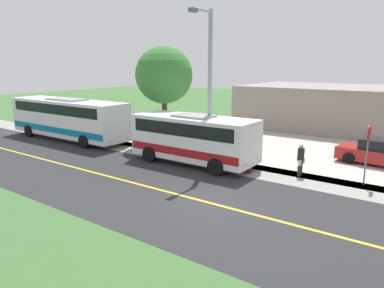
% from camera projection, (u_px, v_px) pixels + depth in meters
% --- Properties ---
extents(ground_plane, '(120.00, 120.00, 0.00)m').
position_uv_depth(ground_plane, '(213.00, 204.00, 14.49)').
color(ground_plane, '#3D6633').
extents(road_surface, '(8.00, 100.00, 0.01)m').
position_uv_depth(road_surface, '(213.00, 204.00, 14.49)').
color(road_surface, '#28282B').
rests_on(road_surface, ground).
extents(sidewalk, '(2.40, 100.00, 0.01)m').
position_uv_depth(sidewalk, '(266.00, 173.00, 18.62)').
color(sidewalk, gray).
rests_on(sidewalk, ground).
extents(parking_lot_surface, '(14.00, 36.00, 0.01)m').
position_uv_depth(parking_lot_surface, '(357.00, 154.00, 22.65)').
color(parking_lot_surface, '#B2ADA3').
rests_on(parking_lot_surface, ground).
extents(road_centre_line, '(0.16, 100.00, 0.00)m').
position_uv_depth(road_centre_line, '(213.00, 204.00, 14.49)').
color(road_centre_line, gold).
rests_on(road_centre_line, ground).
extents(shuttle_bus_front, '(2.78, 7.39, 2.80)m').
position_uv_depth(shuttle_bus_front, '(194.00, 137.00, 20.15)').
color(shuttle_bus_front, white).
rests_on(shuttle_bus_front, ground).
extents(transit_bus_rear, '(2.77, 10.93, 3.07)m').
position_uv_depth(transit_bus_rear, '(68.00, 117.00, 26.64)').
color(transit_bus_rear, white).
rests_on(transit_bus_rear, ground).
extents(pedestrian_with_bags, '(0.72, 0.34, 1.67)m').
position_uv_depth(pedestrian_with_bags, '(301.00, 159.00, 17.95)').
color(pedestrian_with_bags, '#262628').
rests_on(pedestrian_with_bags, ground).
extents(pedestrian_waiting, '(0.72, 0.34, 1.61)m').
position_uv_depth(pedestrian_waiting, '(250.00, 157.00, 18.49)').
color(pedestrian_waiting, '#4C1919').
rests_on(pedestrian_waiting, ground).
extents(stop_sign, '(0.76, 0.07, 2.88)m').
position_uv_depth(stop_sign, '(368.00, 144.00, 16.34)').
color(stop_sign, slate).
rests_on(stop_sign, ground).
extents(street_light_pole, '(1.97, 0.24, 8.37)m').
position_uv_depth(street_light_pole, '(209.00, 82.00, 19.29)').
color(street_light_pole, '#9E9EA3').
rests_on(street_light_pole, ground).
extents(parked_car_near, '(2.31, 4.54, 1.45)m').
position_uv_depth(parked_car_near, '(381.00, 153.00, 20.00)').
color(parked_car_near, '#A51E1E').
rests_on(parked_car_near, ground).
extents(tree_curbside, '(3.90, 3.90, 6.79)m').
position_uv_depth(tree_curbside, '(164.00, 75.00, 24.22)').
color(tree_curbside, '#4C3826').
rests_on(tree_curbside, ground).
extents(commercial_building, '(10.00, 20.72, 3.67)m').
position_uv_depth(commercial_building, '(369.00, 109.00, 29.98)').
color(commercial_building, gray).
rests_on(commercial_building, ground).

